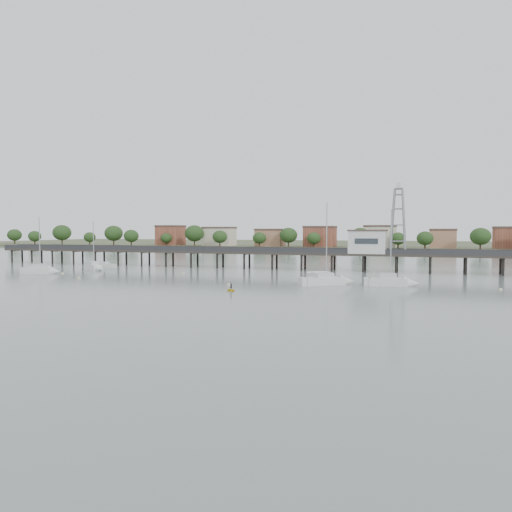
{
  "coord_description": "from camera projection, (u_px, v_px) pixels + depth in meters",
  "views": [
    {
      "loc": [
        36.63,
        -52.84,
        9.24
      ],
      "look_at": [
        4.88,
        42.0,
        4.0
      ],
      "focal_mm": 35.0,
      "sensor_mm": 36.0,
      "label": 1
    }
  ],
  "objects": [
    {
      "name": "mooring_buoys",
      "position": [
        228.0,
        279.0,
        93.26
      ],
      "size": [
        83.92,
        19.97,
        0.39
      ],
      "color": "beige",
      "rests_on": "ground"
    },
    {
      "name": "pier",
      "position": [
        261.0,
        253.0,
        118.75
      ],
      "size": [
        150.0,
        5.0,
        5.5
      ],
      "color": "#2D2823",
      "rests_on": "ground"
    },
    {
      "name": "pier_building",
      "position": [
        368.0,
        241.0,
        110.67
      ],
      "size": [
        8.4,
        5.4,
        5.3
      ],
      "color": "silver",
      "rests_on": "ground"
    },
    {
      "name": "white_tender",
      "position": [
        108.0,
        266.0,
        122.66
      ],
      "size": [
        4.12,
        2.02,
        1.55
      ],
      "rotation": [
        0.0,
        0.0,
        -0.09
      ],
      "color": "silver",
      "rests_on": "ground"
    },
    {
      "name": "ground_plane",
      "position": [
        112.0,
        304.0,
        62.13
      ],
      "size": [
        500.0,
        500.0,
        0.0
      ],
      "primitive_type": "plane",
      "color": "slate",
      "rests_on": "ground"
    },
    {
      "name": "sailboat_b",
      "position": [
        95.0,
        267.0,
        114.01
      ],
      "size": [
        7.18,
        5.33,
        11.83
      ],
      "rotation": [
        0.0,
        0.0,
        -0.52
      ],
      "color": "silver",
      "rests_on": "ground"
    },
    {
      "name": "sailboat_c",
      "position": [
        332.0,
        281.0,
        84.25
      ],
      "size": [
        8.83,
        7.08,
        14.61
      ],
      "rotation": [
        0.0,
        0.0,
        0.59
      ],
      "color": "silver",
      "rests_on": "ground"
    },
    {
      "name": "dinghy_occupant",
      "position": [
        231.0,
        291.0,
        75.46
      ],
      "size": [
        0.77,
        1.16,
        0.26
      ],
      "primitive_type": "imported",
      "rotation": [
        0.0,
        0.0,
        2.76
      ],
      "color": "black",
      "rests_on": "ground"
    },
    {
      "name": "sailboat_a",
      "position": [
        44.0,
        271.0,
        105.37
      ],
      "size": [
        7.95,
        3.93,
        12.69
      ],
      "rotation": [
        0.0,
        0.0,
        0.23
      ],
      "color": "silver",
      "rests_on": "ground"
    },
    {
      "name": "lattice_tower",
      "position": [
        398.0,
        221.0,
        108.38
      ],
      "size": [
        3.2,
        3.2,
        15.5
      ],
      "color": "slate",
      "rests_on": "ground"
    },
    {
      "name": "sailboat_d",
      "position": [
        396.0,
        282.0,
        82.13
      ],
      "size": [
        8.31,
        3.38,
        13.35
      ],
      "rotation": [
        0.0,
        0.0,
        0.13
      ],
      "color": "silver",
      "rests_on": "ground"
    },
    {
      "name": "far_shore",
      "position": [
        357.0,
        244.0,
        288.84
      ],
      "size": [
        500.0,
        170.0,
        10.4
      ],
      "color": "#475133",
      "rests_on": "ground"
    },
    {
      "name": "yellow_dinghy",
      "position": [
        231.0,
        291.0,
        75.46
      ],
      "size": [
        1.61,
        1.31,
        2.27
      ],
      "primitive_type": "imported",
      "rotation": [
        0.0,
        0.0,
        0.6
      ],
      "color": "yellow",
      "rests_on": "ground"
    }
  ]
}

